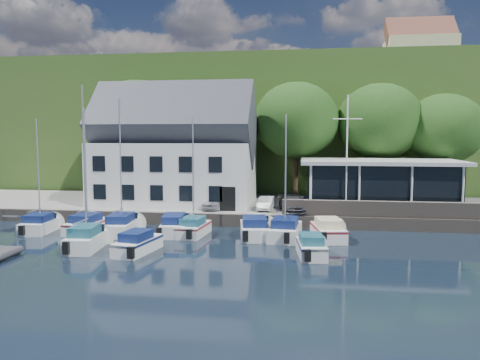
{
  "coord_description": "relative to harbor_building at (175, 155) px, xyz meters",
  "views": [
    {
      "loc": [
        4.73,
        -24.84,
        7.14
      ],
      "look_at": [
        0.01,
        9.0,
        3.9
      ],
      "focal_mm": 35.0,
      "sensor_mm": 36.0,
      "label": 1
    }
  ],
  "objects": [
    {
      "name": "flagpole",
      "position": [
        14.97,
        -3.79,
        0.31
      ],
      "size": [
        2.24,
        0.2,
        9.32
      ],
      "primitive_type": null,
      "color": "white",
      "rests_on": "quay"
    },
    {
      "name": "harbor_building",
      "position": [
        0.0,
        0.0,
        0.0
      ],
      "size": [
        14.4,
        8.2,
        8.7
      ],
      "primitive_type": null,
      "color": "white",
      "rests_on": "quay"
    },
    {
      "name": "boat_r1_0",
      "position": [
        -7.73,
        -9.43,
        -1.09
      ],
      "size": [
        2.46,
        5.49,
        8.51
      ],
      "primitive_type": null,
      "rotation": [
        0.0,
        0.0,
        0.09
      ],
      "color": "white",
      "rests_on": "ground"
    },
    {
      "name": "tree_1",
      "position": [
        -5.29,
        4.91,
        1.56
      ],
      "size": [
        8.65,
        8.65,
        11.82
      ],
      "primitive_type": null,
      "color": "black",
      "rests_on": "quay"
    },
    {
      "name": "tree_4",
      "position": [
        18.84,
        5.68,
        1.26
      ],
      "size": [
        8.2,
        8.2,
        11.21
      ],
      "primitive_type": null,
      "color": "black",
      "rests_on": "quay"
    },
    {
      "name": "farmhouse",
      "position": [
        29.0,
        35.5,
        14.75
      ],
      "size": [
        10.4,
        7.0,
        8.2
      ],
      "primitive_type": null,
      "color": "#C6B796",
      "rests_on": "hillside"
    },
    {
      "name": "ground",
      "position": [
        7.0,
        -16.5,
        -5.35
      ],
      "size": [
        180.0,
        180.0,
        0.0
      ],
      "primitive_type": "plane",
      "color": "black",
      "rests_on": "ground"
    },
    {
      "name": "tree_2",
      "position": [
        2.55,
        5.13,
        1.04
      ],
      "size": [
        7.88,
        7.88,
        10.77
      ],
      "primitive_type": null,
      "color": "black",
      "rests_on": "quay"
    },
    {
      "name": "tree_5",
      "position": [
        24.66,
        5.25,
        0.71
      ],
      "size": [
        7.4,
        7.4,
        10.11
      ],
      "primitive_type": null,
      "color": "black",
      "rests_on": "quay"
    },
    {
      "name": "tree_3",
      "position": [
        10.81,
        5.04,
        1.34
      ],
      "size": [
        8.32,
        8.32,
        11.38
      ],
      "primitive_type": null,
      "color": "black",
      "rests_on": "quay"
    },
    {
      "name": "boat_r1_7",
      "position": [
        13.37,
        -8.95,
        -4.6
      ],
      "size": [
        2.93,
        5.95,
        1.5
      ],
      "primitive_type": null,
      "rotation": [
        0.0,
        0.0,
        0.17
      ],
      "color": "white",
      "rests_on": "ground"
    },
    {
      "name": "quay",
      "position": [
        7.0,
        1.0,
        -4.85
      ],
      "size": [
        60.0,
        13.0,
        1.0
      ],
      "primitive_type": "cube",
      "color": "gray",
      "rests_on": "ground"
    },
    {
      "name": "hillside",
      "position": [
        7.0,
        45.5,
        2.65
      ],
      "size": [
        160.0,
        75.0,
        16.0
      ],
      "primitive_type": "cube",
      "color": "#31501E",
      "rests_on": "ground"
    },
    {
      "name": "club_pavilion",
      "position": [
        18.0,
        -0.5,
        -2.3
      ],
      "size": [
        13.2,
        7.2,
        4.1
      ],
      "primitive_type": null,
      "color": "black",
      "rests_on": "quay"
    },
    {
      "name": "boat_r1_4",
      "position": [
        3.86,
        -9.06,
        -1.17
      ],
      "size": [
        2.23,
        5.42,
        8.35
      ],
      "primitive_type": null,
      "rotation": [
        0.0,
        0.0,
        -0.09
      ],
      "color": "white",
      "rests_on": "ground"
    },
    {
      "name": "boat_r2_1",
      "position": [
        -1.88,
        -13.95,
        -0.64
      ],
      "size": [
        2.49,
        5.83,
        9.43
      ],
      "primitive_type": null,
      "rotation": [
        0.0,
        0.0,
        0.11
      ],
      "color": "white",
      "rests_on": "ground"
    },
    {
      "name": "car_dgrey",
      "position": [
        10.79,
        -3.47,
        -3.69
      ],
      "size": [
        2.71,
        4.8,
        1.31
      ],
      "primitive_type": "imported",
      "rotation": [
        0.0,
        0.0,
        0.2
      ],
      "color": "#333339",
      "rests_on": "quay"
    },
    {
      "name": "car_white",
      "position": [
        8.57,
        -2.82,
        -3.8
      ],
      "size": [
        1.42,
        3.41,
        1.1
      ],
      "primitive_type": "imported",
      "rotation": [
        0.0,
        0.0,
        -0.08
      ],
      "color": "silver",
      "rests_on": "quay"
    },
    {
      "name": "boat_r1_2",
      "position": [
        -1.55,
        -8.99,
        -0.89
      ],
      "size": [
        2.62,
        6.73,
        8.93
      ],
      "primitive_type": null,
      "rotation": [
        0.0,
        0.0,
        0.1
      ],
      "color": "white",
      "rests_on": "ground"
    },
    {
      "name": "car_silver",
      "position": [
        3.89,
        -3.06,
        -3.74
      ],
      "size": [
        1.98,
        3.75,
        1.22
      ],
      "primitive_type": "imported",
      "rotation": [
        0.0,
        0.0,
        0.16
      ],
      "color": "silver",
      "rests_on": "quay"
    },
    {
      "name": "field_patch",
      "position": [
        15.0,
        53.5,
        10.8
      ],
      "size": [
        50.0,
        30.0,
        0.3
      ],
      "primitive_type": "cube",
      "color": "#576733",
      "rests_on": "hillside"
    },
    {
      "name": "boat_r1_1",
      "position": [
        -4.22,
        -9.06,
        -1.08
      ],
      "size": [
        2.64,
        5.73,
        8.54
      ],
      "primitive_type": null,
      "rotation": [
        0.0,
        0.0,
        -0.1
      ],
      "color": "white",
      "rests_on": "ground"
    },
    {
      "name": "boat_r1_6",
      "position": [
        10.41,
        -9.18,
        -0.79
      ],
      "size": [
        2.66,
        6.34,
        9.13
      ],
      "primitive_type": null,
      "rotation": [
        0.0,
        0.0,
        -0.09
      ],
      "color": "white",
      "rests_on": "ground"
    },
    {
      "name": "gangway",
      "position": [
        -9.5,
        -7.5,
        -5.35
      ],
      "size": [
        1.2,
        6.0,
        1.4
      ],
      "primitive_type": null,
      "color": "#B9B9BE",
      "rests_on": "ground"
    },
    {
      "name": "boat_r1_5",
      "position": [
        8.28,
        -9.02,
        -4.61
      ],
      "size": [
        3.08,
        6.32,
        1.47
      ],
      "primitive_type": null,
      "rotation": [
        0.0,
        0.0,
        0.16
      ],
      "color": "white",
      "rests_on": "ground"
    },
    {
      "name": "boat_r1_3",
      "position": [
        2.34,
        -8.6,
        -4.62
      ],
      "size": [
        2.94,
        6.74,
        1.46
      ],
      "primitive_type": null,
      "rotation": [
        0.0,
        0.0,
        0.16
      ],
      "color": "white",
      "rests_on": "ground"
    },
    {
      "name": "boat_r2_2",
      "position": [
        1.63,
        -14.37,
        -4.66
      ],
      "size": [
        2.61,
        5.67,
        1.39
      ],
      "primitive_type": null,
      "rotation": [
        0.0,
        0.0,
        -0.17
      ],
      "color": "white",
      "rests_on": "ground"
    },
    {
      "name": "car_blue",
      "position": [
        12.1,
        -2.95,
        -3.73
      ],
      "size": [
        1.66,
        3.7,
        1.23
      ],
      "primitive_type": "imported",
      "rotation": [
        0.0,
        0.0,
        -0.07
      ],
      "color": "navy",
      "rests_on": "quay"
    },
    {
      "name": "quay_face",
      "position": [
        7.0,
        -5.5,
        -4.85
      ],
      "size": [
        60.0,
        0.3,
        1.0
      ],
      "primitive_type": "cube",
      "color": "#665C52",
      "rests_on": "ground"
    },
    {
      "name": "boat_r2_4",
      "position": [
        12.16,
        -13.81,
        -4.67
      ],
      "size": [
        2.21,
        4.95,
        1.37
      ],
      "primitive_type": null,
      "rotation": [
        0.0,
        0.0,
        0.12
      ],
      "color": "white",
      "rests_on": "ground"
    },
    {
      "name": "seawall",
      "position": [
        19.0,
        -5.1,
        -3.75
      ],
      "size": [
        18.0,
        0.5,
        1.2
      ],
      "primitive_type": "cube",
      "color": "#665C52",
      "rests_on": "quay"
    }
  ]
}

